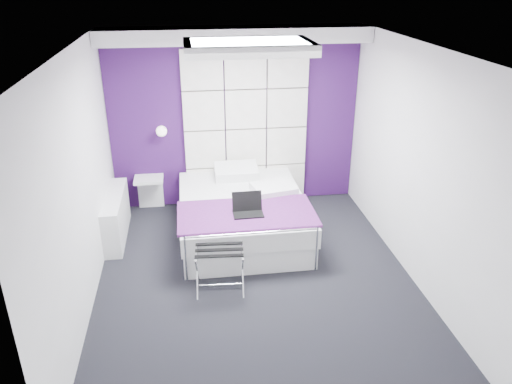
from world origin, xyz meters
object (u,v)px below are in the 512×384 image
luggage_rack (220,269)px  wall_lamp (162,130)px  nightstand (149,179)px  laptop (248,208)px  radiator (116,216)px  bed (242,214)px

luggage_rack → wall_lamp: bearing=110.3°
nightstand → luggage_rack: bearing=-67.7°
laptop → luggage_rack: bearing=-119.8°
nightstand → luggage_rack: nightstand is taller
luggage_rack → laptop: (0.40, 0.72, 0.37)m
nightstand → laptop: laptop is taller
radiator → nightstand: 0.85m
wall_lamp → laptop: wall_lamp is taller
bed → laptop: laptop is taller
radiator → luggage_rack: bearing=-47.7°
radiator → nightstand: bearing=60.8°
nightstand → luggage_rack: size_ratio=0.79×
nightstand → bed: bearing=-35.4°
laptop → wall_lamp: bearing=125.1°
luggage_rack → laptop: bearing=65.0°
wall_lamp → radiator: 1.35m
bed → nightstand: (-1.25, 0.89, 0.21)m
wall_lamp → luggage_rack: 2.44m
bed → radiator: bearing=174.1°
radiator → laptop: bearing=-21.9°
radiator → nightstand: (0.40, 0.72, 0.21)m
radiator → bed: (1.66, -0.17, 0.00)m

